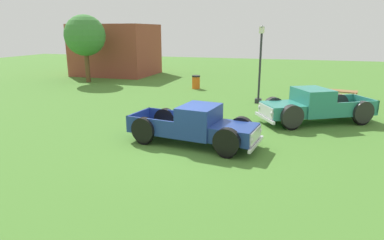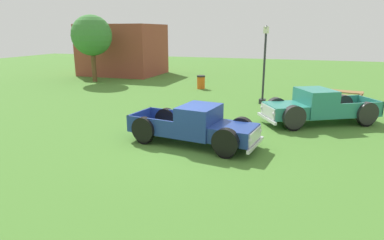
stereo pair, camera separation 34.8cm
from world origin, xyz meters
name	(u,v)px [view 1 (the left image)]	position (x,y,z in m)	size (l,w,h in m)	color
ground_plane	(189,146)	(0.00, 0.00, 0.00)	(80.00, 80.00, 0.00)	#477A2D
pickup_truck_foreground	(201,126)	(0.36, 0.26, 0.70)	(4.97, 2.43, 1.46)	navy
pickup_truck_behind_left	(310,107)	(4.26, 4.63, 0.74)	(5.31, 4.07, 1.56)	#2D8475
lamp_post_near	(260,63)	(1.60, 8.30, 2.27)	(0.36, 0.36, 4.32)	#2D2D33
picnic_table	(340,95)	(6.03, 9.32, 0.49)	(2.05, 1.80, 0.78)	olive
trash_can	(196,82)	(-3.22, 11.96, 0.48)	(0.59, 0.59, 0.95)	orange
oak_tree_east	(85,36)	(-12.47, 12.48, 3.66)	(3.18, 3.18, 5.27)	brown
brick_pavilion	(116,50)	(-12.67, 17.58, 2.30)	(6.91, 5.55, 4.61)	brown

